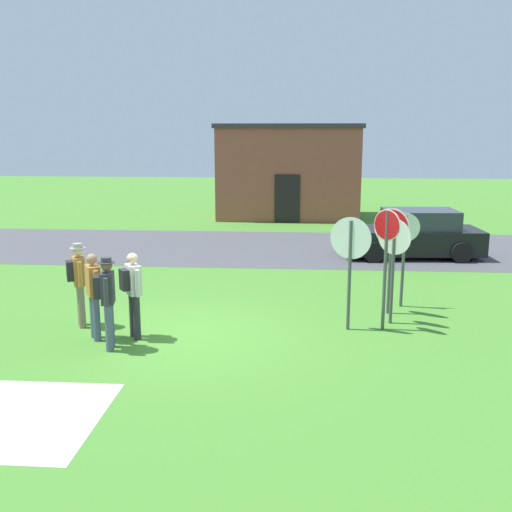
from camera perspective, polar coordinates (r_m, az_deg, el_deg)
ground_plane at (r=11.87m, az=-7.08°, el=-7.60°), size 80.00×80.00×0.00m
street_asphalt at (r=20.55m, az=-2.16°, el=0.88°), size 60.00×6.40×0.01m
building_background at (r=27.68m, az=3.14°, el=8.19°), size 6.52×4.02×4.25m
parked_car_on_street at (r=19.52m, az=14.88°, el=1.93°), size 4.40×2.21×1.51m
stop_sign_rear_left at (r=13.10m, az=12.86°, el=1.38°), size 0.69×0.48×2.34m
stop_sign_tallest at (r=11.86m, az=9.06°, el=0.30°), size 0.78×0.33×2.30m
stop_sign_leaning_left at (r=12.45m, az=13.10°, el=0.31°), size 0.60×0.45×2.21m
stop_sign_rear_right at (r=11.99m, az=12.39°, el=0.47°), size 0.46×0.44×2.46m
stop_sign_low_front at (r=13.70m, az=14.06°, el=1.10°), size 0.66×0.16×2.17m
person_near_signs at (r=11.72m, az=-15.36°, el=-3.33°), size 0.38×0.49×1.69m
person_with_sunhat at (r=12.57m, az=-16.72°, el=-2.11°), size 0.45×0.52×1.74m
person_in_teal at (r=11.60m, az=-11.80°, el=-3.16°), size 0.46×0.49×1.69m
person_in_blue at (r=11.11m, az=-14.15°, el=-3.79°), size 0.42×0.56×1.74m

